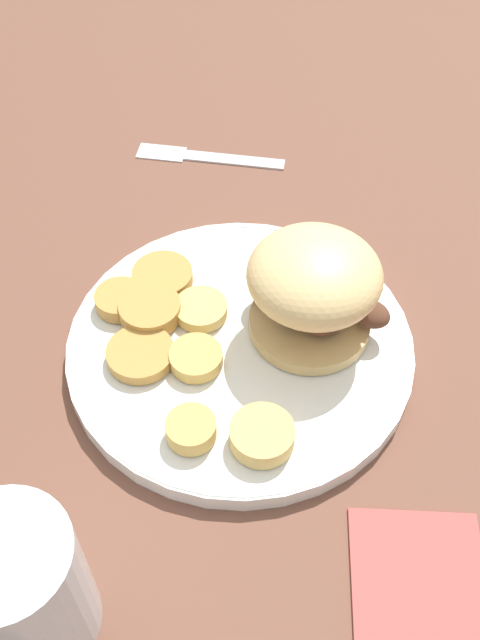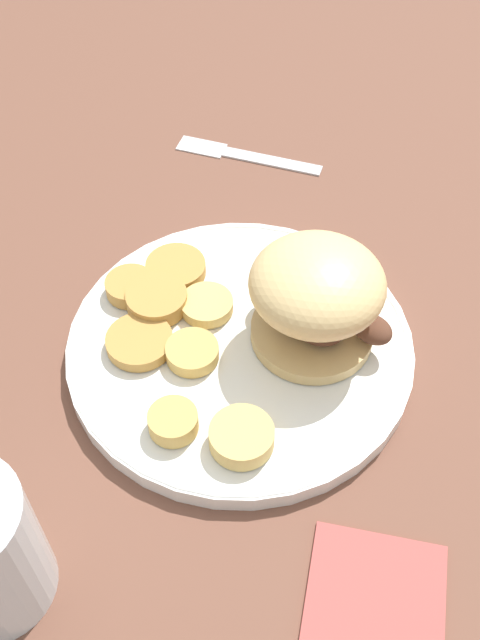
% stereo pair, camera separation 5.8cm
% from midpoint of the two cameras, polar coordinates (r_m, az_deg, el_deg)
% --- Properties ---
extents(ground_plane, '(4.00, 4.00, 0.00)m').
position_cam_midpoint_polar(ground_plane, '(0.61, -2.71, -2.70)').
color(ground_plane, brown).
extents(dinner_plate, '(0.28, 0.28, 0.02)m').
position_cam_midpoint_polar(dinner_plate, '(0.60, -2.74, -2.15)').
color(dinner_plate, white).
rests_on(dinner_plate, ground_plane).
extents(sandwich, '(0.10, 0.12, 0.09)m').
position_cam_midpoint_polar(sandwich, '(0.57, 2.69, 2.35)').
color(sandwich, tan).
rests_on(sandwich, dinner_plate).
extents(potato_round_0, '(0.04, 0.04, 0.01)m').
position_cam_midpoint_polar(potato_round_0, '(0.58, -6.22, -3.08)').
color(potato_round_0, tan).
rests_on(potato_round_0, dinner_plate).
extents(potato_round_1, '(0.05, 0.05, 0.01)m').
position_cam_midpoint_polar(potato_round_1, '(0.64, -8.51, 3.15)').
color(potato_round_1, '#BC8942').
rests_on(potato_round_1, dinner_plate).
extents(potato_round_2, '(0.05, 0.05, 0.01)m').
position_cam_midpoint_polar(potato_round_2, '(0.59, -10.38, -2.74)').
color(potato_round_2, '#BC8942').
rests_on(potato_round_2, dinner_plate).
extents(potato_round_3, '(0.04, 0.04, 0.02)m').
position_cam_midpoint_polar(potato_round_3, '(0.54, -6.83, -8.48)').
color(potato_round_3, tan).
rests_on(potato_round_3, dinner_plate).
extents(potato_round_4, '(0.05, 0.05, 0.02)m').
position_cam_midpoint_polar(potato_round_4, '(0.61, -9.55, 0.60)').
color(potato_round_4, '#BC8942').
rests_on(potato_round_4, dinner_plate).
extents(potato_round_5, '(0.04, 0.04, 0.01)m').
position_cam_midpoint_polar(potato_round_5, '(0.63, -11.74, 1.36)').
color(potato_round_5, '#BC8942').
rests_on(potato_round_5, dinner_plate).
extents(potato_round_6, '(0.05, 0.05, 0.02)m').
position_cam_midpoint_polar(potato_round_6, '(0.54, -1.41, -8.98)').
color(potato_round_6, '#DBB766').
rests_on(potato_round_6, dinner_plate).
extents(potato_round_7, '(0.04, 0.04, 0.01)m').
position_cam_midpoint_polar(potato_round_7, '(0.61, -5.70, 0.67)').
color(potato_round_7, '#DBB766').
rests_on(potato_round_7, dinner_plate).
extents(fork, '(0.05, 0.15, 0.00)m').
position_cam_midpoint_polar(fork, '(0.79, -4.60, 12.21)').
color(fork, silver).
rests_on(fork, ground_plane).
extents(drinking_glass, '(0.08, 0.08, 0.10)m').
position_cam_midpoint_polar(drinking_glass, '(0.48, -19.82, -18.95)').
color(drinking_glass, silver).
rests_on(drinking_glass, ground_plane).
extents(napkin, '(0.14, 0.10, 0.01)m').
position_cam_midpoint_polar(napkin, '(0.51, 10.45, -21.15)').
color(napkin, '#B24C47').
rests_on(napkin, ground_plane).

